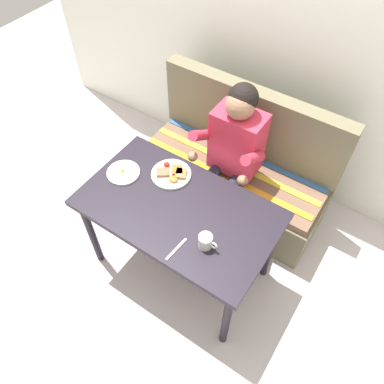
{
  "coord_description": "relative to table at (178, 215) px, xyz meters",
  "views": [
    {
      "loc": [
        0.82,
        -1.07,
        2.56
      ],
      "look_at": [
        0.0,
        0.15,
        0.72
      ],
      "focal_mm": 35.39,
      "sensor_mm": 36.0,
      "label": 1
    }
  ],
  "objects": [
    {
      "name": "back_wall",
      "position": [
        0.0,
        1.27,
        0.65
      ],
      "size": [
        4.4,
        0.1,
        2.6
      ],
      "primitive_type": "cube",
      "color": "silver",
      "rests_on": "ground"
    },
    {
      "name": "table",
      "position": [
        0.0,
        0.0,
        0.0
      ],
      "size": [
        1.2,
        0.7,
        0.73
      ],
      "color": "black",
      "rests_on": "ground"
    },
    {
      "name": "plate_eggs",
      "position": [
        -0.45,
        0.03,
        0.09
      ],
      "size": [
        0.21,
        0.21,
        0.04
      ],
      "color": "white",
      "rests_on": "table"
    },
    {
      "name": "person",
      "position": [
        0.03,
        0.59,
        0.09
      ],
      "size": [
        0.45,
        0.61,
        1.21
      ],
      "color": "#CF2F46",
      "rests_on": "ground"
    },
    {
      "name": "plate_breakfast",
      "position": [
        -0.18,
        0.19,
        0.1
      ],
      "size": [
        0.26,
        0.26,
        0.05
      ],
      "color": "white",
      "rests_on": "table"
    },
    {
      "name": "coffee_mug",
      "position": [
        0.28,
        -0.13,
        0.13
      ],
      "size": [
        0.12,
        0.08,
        0.09
      ],
      "color": "white",
      "rests_on": "table"
    },
    {
      "name": "fork",
      "position": [
        0.16,
        -0.24,
        0.08
      ],
      "size": [
        0.03,
        0.17,
        0.0
      ],
      "primitive_type": "cube",
      "rotation": [
        0.0,
        0.0,
        -0.09
      ],
      "color": "silver",
      "rests_on": "table"
    },
    {
      "name": "ground_plane",
      "position": [
        0.0,
        0.0,
        -0.65
      ],
      "size": [
        8.0,
        8.0,
        0.0
      ],
      "primitive_type": "plane",
      "color": "beige"
    },
    {
      "name": "couch",
      "position": [
        0.0,
        0.76,
        -0.32
      ],
      "size": [
        1.44,
        0.56,
        1.0
      ],
      "color": "#696248",
      "rests_on": "ground"
    }
  ]
}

